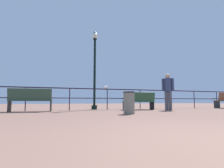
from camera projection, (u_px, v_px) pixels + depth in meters
name	position (u px, v px, depth m)	size (l,w,h in m)	color
pier_railing	(89.00, 94.00, 8.79)	(25.44, 0.05, 1.10)	#25142B
bench_near_left	(31.00, 99.00, 7.21)	(1.75, 0.75, 0.97)	#2F4838
bench_near_right	(139.00, 100.00, 8.88)	(1.68, 0.61, 0.89)	#2D5534
lamppost_center	(95.00, 65.00, 9.37)	(0.32, 0.32, 4.33)	black
person_by_bench	(168.00, 89.00, 8.46)	(0.46, 0.43, 1.80)	#4B4A54
seagull_on_rail	(106.00, 87.00, 9.12)	(0.39, 0.20, 0.18)	white
trash_bin	(129.00, 103.00, 5.98)	(0.41, 0.41, 0.77)	slate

